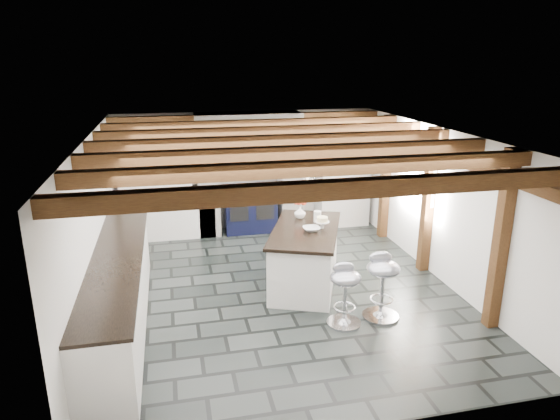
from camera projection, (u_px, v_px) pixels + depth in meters
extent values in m
plane|color=black|center=(279.00, 289.00, 7.41)|extent=(6.00, 6.00, 0.00)
plane|color=white|center=(247.00, 170.00, 9.87)|extent=(5.00, 0.00, 5.00)
plane|color=white|center=(94.00, 228.00, 6.55)|extent=(0.00, 6.00, 6.00)
plane|color=white|center=(439.00, 204.00, 7.59)|extent=(0.00, 6.00, 6.00)
plane|color=white|center=(279.00, 134.00, 6.73)|extent=(6.00, 6.00, 0.00)
cube|color=white|center=(208.00, 186.00, 9.48)|extent=(0.40, 0.60, 1.90)
cube|color=white|center=(289.00, 181.00, 9.81)|extent=(0.40, 0.60, 1.90)
cube|color=brown|center=(248.00, 129.00, 9.34)|extent=(2.10, 0.65, 0.18)
cube|color=white|center=(248.00, 121.00, 9.29)|extent=(2.00, 0.60, 0.31)
cube|color=black|center=(251.00, 129.00, 9.02)|extent=(1.00, 0.03, 0.22)
cube|color=silver|center=(251.00, 129.00, 9.01)|extent=(0.90, 0.01, 0.14)
cube|color=white|center=(156.00, 186.00, 9.27)|extent=(1.30, 0.58, 2.00)
cube|color=white|center=(342.00, 176.00, 10.02)|extent=(1.00, 0.58, 2.00)
cube|color=white|center=(119.00, 295.00, 6.26)|extent=(0.60, 3.80, 0.88)
cube|color=black|center=(115.00, 261.00, 6.13)|extent=(0.64, 3.80, 0.04)
cube|color=white|center=(196.00, 212.00, 9.58)|extent=(0.70, 0.60, 0.88)
cube|color=black|center=(194.00, 189.00, 9.44)|extent=(0.74, 0.64, 0.04)
cube|color=brown|center=(440.00, 153.00, 7.33)|extent=(0.15, 5.80, 0.14)
plane|color=white|center=(421.00, 170.00, 8.02)|extent=(0.00, 0.90, 0.90)
cube|color=brown|center=(344.00, 189.00, 4.33)|extent=(5.00, 0.16, 0.16)
cube|color=brown|center=(315.00, 168.00, 5.14)|extent=(5.00, 0.16, 0.16)
cube|color=brown|center=(295.00, 153.00, 5.95)|extent=(5.00, 0.16, 0.16)
cube|color=brown|center=(279.00, 141.00, 6.75)|extent=(5.00, 0.16, 0.16)
cube|color=brown|center=(267.00, 132.00, 7.56)|extent=(5.00, 0.16, 0.16)
cube|color=brown|center=(257.00, 124.00, 8.37)|extent=(5.00, 0.16, 0.16)
cube|color=brown|center=(249.00, 118.00, 9.18)|extent=(5.00, 0.16, 0.16)
cube|color=brown|center=(501.00, 241.00, 6.08)|extent=(0.15, 0.15, 2.30)
cube|color=brown|center=(428.00, 201.00, 7.76)|extent=(0.15, 0.15, 2.30)
cube|color=brown|center=(385.00, 178.00, 9.25)|extent=(0.15, 0.15, 2.30)
cylinder|color=black|center=(312.00, 160.00, 6.88)|extent=(0.01, 0.01, 0.56)
cylinder|color=white|center=(311.00, 184.00, 6.98)|extent=(0.09, 0.09, 0.22)
cylinder|color=black|center=(309.00, 156.00, 7.17)|extent=(0.01, 0.01, 0.56)
cylinder|color=white|center=(309.00, 179.00, 7.27)|extent=(0.09, 0.09, 0.22)
cylinder|color=black|center=(307.00, 152.00, 7.46)|extent=(0.01, 0.01, 0.56)
cylinder|color=white|center=(307.00, 174.00, 7.56)|extent=(0.09, 0.09, 0.22)
cube|color=black|center=(250.00, 208.00, 9.78)|extent=(1.00, 0.60, 0.90)
ellipsoid|color=silver|center=(236.00, 185.00, 9.58)|extent=(0.28, 0.28, 0.11)
ellipsoid|color=silver|center=(262.00, 184.00, 9.68)|extent=(0.28, 0.28, 0.11)
cylinder|color=silver|center=(252.00, 194.00, 9.37)|extent=(0.95, 0.03, 0.03)
cube|color=black|center=(239.00, 214.00, 9.44)|extent=(0.35, 0.02, 0.30)
cube|color=black|center=(265.00, 212.00, 9.55)|extent=(0.35, 0.02, 0.30)
cube|color=white|center=(305.00, 258.00, 7.46)|extent=(1.43, 1.91, 0.84)
cube|color=black|center=(306.00, 230.00, 7.33)|extent=(1.53, 2.01, 0.05)
imported|color=white|center=(300.00, 213.00, 7.77)|extent=(0.23, 0.23, 0.18)
ellipsoid|color=#EB4021|center=(300.00, 203.00, 7.72)|extent=(0.19, 0.19, 0.11)
cylinder|color=white|center=(317.00, 217.00, 7.59)|extent=(0.11, 0.11, 0.17)
imported|color=white|center=(311.00, 229.00, 7.21)|extent=(0.32, 0.32, 0.06)
cylinder|color=white|center=(322.00, 225.00, 7.32)|extent=(0.05, 0.05, 0.10)
cylinder|color=white|center=(322.00, 222.00, 7.30)|extent=(0.21, 0.21, 0.01)
cylinder|color=beige|center=(322.00, 219.00, 7.29)|extent=(0.16, 0.16, 0.07)
cylinder|color=silver|center=(380.00, 316.00, 6.61)|extent=(0.48, 0.48, 0.03)
cone|color=silver|center=(380.00, 313.00, 6.59)|extent=(0.22, 0.22, 0.09)
cylinder|color=silver|center=(382.00, 292.00, 6.50)|extent=(0.05, 0.05, 0.60)
torus|color=silver|center=(381.00, 299.00, 6.53)|extent=(0.31, 0.31, 0.02)
ellipsoid|color=gray|center=(383.00, 269.00, 6.40)|extent=(0.50, 0.50, 0.20)
ellipsoid|color=gray|center=(382.00, 257.00, 6.48)|extent=(0.32, 0.17, 0.17)
cylinder|color=silver|center=(344.00, 323.00, 6.44)|extent=(0.44, 0.44, 0.03)
cone|color=silver|center=(344.00, 320.00, 6.43)|extent=(0.20, 0.20, 0.08)
cylinder|color=silver|center=(345.00, 301.00, 6.35)|extent=(0.05, 0.05, 0.55)
torus|color=silver|center=(344.00, 307.00, 6.37)|extent=(0.28, 0.28, 0.02)
ellipsoid|color=gray|center=(346.00, 278.00, 6.25)|extent=(0.44, 0.44, 0.18)
ellipsoid|color=gray|center=(344.00, 267.00, 6.32)|extent=(0.29, 0.14, 0.16)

